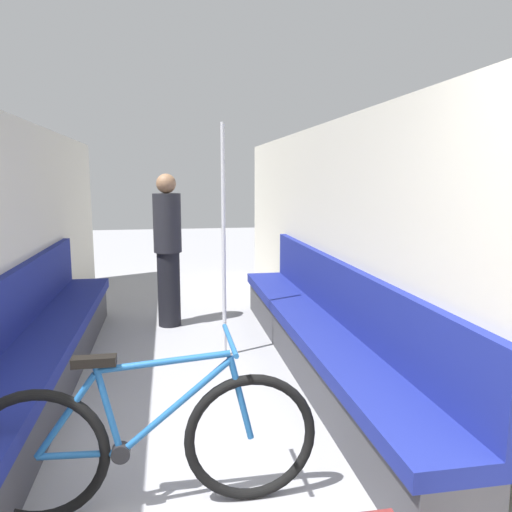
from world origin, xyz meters
TOP-DOWN VIEW (x-y plane):
  - wall_right at (1.36, 2.79)m, footprint 0.10×8.79m
  - bench_seat_row_left at (-1.10, 2.80)m, footprint 0.48×4.27m
  - bench_seat_row_right at (1.10, 2.80)m, footprint 0.48×4.27m
  - bicycle at (-0.24, 1.26)m, footprint 1.68×0.46m
  - grab_pole_near at (0.36, 3.35)m, footprint 0.08×0.08m
  - passenger_standing at (-0.13, 4.41)m, footprint 0.30×0.30m

SIDE VIEW (x-z plane):
  - bench_seat_row_left at x=-1.10m, z-range -0.17..0.77m
  - bench_seat_row_right at x=1.10m, z-range -0.17..0.77m
  - bicycle at x=-0.24m, z-range -0.08..0.79m
  - passenger_standing at x=-0.13m, z-range 0.03..1.69m
  - grab_pole_near at x=0.36m, z-range -0.03..2.06m
  - wall_right at x=1.36m, z-range 0.00..2.11m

